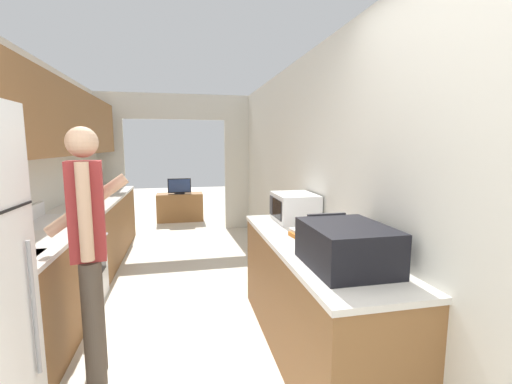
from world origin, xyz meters
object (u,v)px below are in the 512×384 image
person (89,248)px  knife (77,209)px  range_oven (65,264)px  microwave (294,207)px  book_stack (307,235)px  suitcase (346,246)px  television (179,186)px  tv_cabinet (180,207)px

person → knife: bearing=7.3°
range_oven → microwave: size_ratio=2.16×
microwave → knife: microwave is taller
book_stack → microwave: bearing=80.8°
person → suitcase: (1.55, -0.56, 0.08)m
television → tv_cabinet: bearing=90.0°
suitcase → book_stack: 0.65m
book_stack → range_oven: bearing=152.6°
person → suitcase: bearing=-120.1°
person → television: (0.54, 4.90, -0.19)m
book_stack → television: size_ratio=0.64×
tv_cabinet → knife: bearing=-108.7°
tv_cabinet → book_stack: bearing=-78.3°
microwave → television: (-1.10, 4.21, -0.27)m
suitcase → microwave: (0.09, 1.24, 0.00)m
suitcase → microwave: size_ratio=1.24×
book_stack → knife: size_ratio=0.95×
suitcase → television: 5.55m
range_oven → microwave: (2.17, -0.47, 0.57)m
microwave → knife: 2.43m
microwave → book_stack: (-0.10, -0.60, -0.10)m
person → television: size_ratio=3.62×
book_stack → television: (-1.00, 4.81, -0.17)m
range_oven → suitcase: suitcase is taller
book_stack → tv_cabinet: book_stack is taller
television → microwave: bearing=-75.3°
suitcase → knife: suitcase is taller
suitcase → book_stack: (-0.00, 0.64, -0.10)m
tv_cabinet → television: bearing=-90.0°
person → tv_cabinet: (0.54, 4.94, -0.63)m
person → knife: (-0.55, 1.72, -0.04)m
suitcase → book_stack: size_ratio=1.93×
tv_cabinet → knife: 3.45m
book_stack → suitcase: bearing=-89.8°
suitcase → microwave: 1.25m
suitcase → book_stack: bearing=90.2°
tv_cabinet → microwave: bearing=-75.5°
person → tv_cabinet: person is taller
person → microwave: (1.64, 0.69, 0.09)m
microwave → knife: bearing=154.7°
knife → book_stack: bearing=-16.1°
suitcase → television: bearing=100.5°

